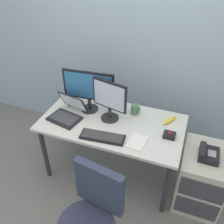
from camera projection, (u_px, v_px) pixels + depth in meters
ground_plane at (112, 170)px, 2.86m from camera, size 8.00×8.00×0.00m
back_wall at (136, 31)px, 2.58m from camera, size 6.00×0.10×2.80m
desk at (112, 128)px, 2.48m from camera, size 1.41×0.75×0.72m
file_cabinet at (201, 178)px, 2.38m from camera, size 0.42×0.53×0.63m
desk_phone at (208, 154)px, 2.16m from camera, size 0.17×0.20×0.09m
office_chair at (91, 224)px, 1.90m from camera, size 0.52×0.52×0.92m
monitor_main at (89, 88)px, 2.45m from camera, size 0.53×0.18×0.44m
monitor_side at (110, 99)px, 2.34m from camera, size 0.36×0.18×0.42m
keyboard at (103, 137)px, 2.24m from camera, size 0.42×0.18×0.03m
laptop at (68, 112)px, 2.48m from camera, size 0.36×0.37×0.22m
trackball_mouse at (169, 135)px, 2.25m from camera, size 0.11×0.09×0.07m
coffee_mug at (135, 109)px, 2.52m from camera, size 0.09×0.08×0.10m
paper_notepad at (137, 142)px, 2.20m from camera, size 0.17×0.23×0.01m
cell_phone at (71, 102)px, 2.71m from camera, size 0.13×0.16×0.01m
banana at (170, 120)px, 2.43m from camera, size 0.13×0.19×0.04m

